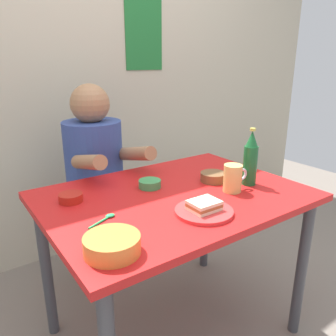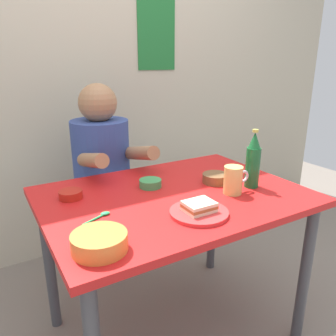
{
  "view_description": "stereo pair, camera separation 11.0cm",
  "coord_description": "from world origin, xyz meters",
  "px_view_note": "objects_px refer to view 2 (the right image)",
  "views": [
    {
      "loc": [
        -0.78,
        -1.06,
        1.28
      ],
      "look_at": [
        0.0,
        0.05,
        0.84
      ],
      "focal_mm": 35.39,
      "sensor_mm": 36.0,
      "label": 1
    },
    {
      "loc": [
        -0.69,
        -1.12,
        1.28
      ],
      "look_at": [
        0.0,
        0.05,
        0.84
      ],
      "focal_mm": 35.39,
      "sensor_mm": 36.0,
      "label": 2
    }
  ],
  "objects_px": {
    "dining_table": "(174,213)",
    "sandwich": "(199,206)",
    "person_seated": "(102,156)",
    "beer_bottle": "(253,161)",
    "plate_orange": "(199,213)",
    "stool": "(105,222)",
    "soup_bowl_orange": "(99,241)",
    "beer_mug": "(233,180)"
  },
  "relations": [
    {
      "from": "soup_bowl_orange",
      "to": "sandwich",
      "type": "bearing_deg",
      "value": 6.91
    },
    {
      "from": "dining_table",
      "to": "plate_orange",
      "type": "relative_size",
      "value": 5.0
    },
    {
      "from": "dining_table",
      "to": "sandwich",
      "type": "xyz_separation_m",
      "value": [
        -0.03,
        -0.22,
        0.13
      ]
    },
    {
      "from": "person_seated",
      "to": "soup_bowl_orange",
      "type": "xyz_separation_m",
      "value": [
        -0.32,
        -0.89,
        0.01
      ]
    },
    {
      "from": "stool",
      "to": "sandwich",
      "type": "height_order",
      "value": "sandwich"
    },
    {
      "from": "person_seated",
      "to": "beer_bottle",
      "type": "height_order",
      "value": "person_seated"
    },
    {
      "from": "stool",
      "to": "beer_bottle",
      "type": "height_order",
      "value": "beer_bottle"
    },
    {
      "from": "sandwich",
      "to": "beer_mug",
      "type": "relative_size",
      "value": 0.87
    },
    {
      "from": "beer_mug",
      "to": "soup_bowl_orange",
      "type": "relative_size",
      "value": 0.74
    },
    {
      "from": "person_seated",
      "to": "soup_bowl_orange",
      "type": "bearing_deg",
      "value": -110.06
    },
    {
      "from": "plate_orange",
      "to": "beer_bottle",
      "type": "relative_size",
      "value": 0.84
    },
    {
      "from": "dining_table",
      "to": "soup_bowl_orange",
      "type": "relative_size",
      "value": 6.47
    },
    {
      "from": "dining_table",
      "to": "soup_bowl_orange",
      "type": "distance_m",
      "value": 0.52
    },
    {
      "from": "plate_orange",
      "to": "person_seated",
      "type": "bearing_deg",
      "value": 95.1
    },
    {
      "from": "dining_table",
      "to": "person_seated",
      "type": "bearing_deg",
      "value": 99.27
    },
    {
      "from": "dining_table",
      "to": "sandwich",
      "type": "distance_m",
      "value": 0.26
    },
    {
      "from": "stool",
      "to": "person_seated",
      "type": "distance_m",
      "value": 0.42
    },
    {
      "from": "beer_bottle",
      "to": "dining_table",
      "type": "bearing_deg",
      "value": 162.5
    },
    {
      "from": "sandwich",
      "to": "beer_mug",
      "type": "bearing_deg",
      "value": 21.12
    },
    {
      "from": "dining_table",
      "to": "beer_mug",
      "type": "relative_size",
      "value": 8.73
    },
    {
      "from": "beer_mug",
      "to": "stool",
      "type": "bearing_deg",
      "value": 112.97
    },
    {
      "from": "plate_orange",
      "to": "beer_bottle",
      "type": "distance_m",
      "value": 0.4
    },
    {
      "from": "beer_bottle",
      "to": "sandwich",
      "type": "bearing_deg",
      "value": -163.0
    },
    {
      "from": "plate_orange",
      "to": "sandwich",
      "type": "distance_m",
      "value": 0.02
    },
    {
      "from": "plate_orange",
      "to": "sandwich",
      "type": "height_order",
      "value": "sandwich"
    },
    {
      "from": "plate_orange",
      "to": "beer_bottle",
      "type": "bearing_deg",
      "value": 17.0
    },
    {
      "from": "stool",
      "to": "soup_bowl_orange",
      "type": "height_order",
      "value": "soup_bowl_orange"
    },
    {
      "from": "stool",
      "to": "person_seated",
      "type": "relative_size",
      "value": 0.63
    },
    {
      "from": "person_seated",
      "to": "beer_bottle",
      "type": "relative_size",
      "value": 2.75
    },
    {
      "from": "stool",
      "to": "plate_orange",
      "type": "distance_m",
      "value": 0.94
    },
    {
      "from": "dining_table",
      "to": "sandwich",
      "type": "height_order",
      "value": "sandwich"
    },
    {
      "from": "person_seated",
      "to": "plate_orange",
      "type": "height_order",
      "value": "person_seated"
    },
    {
      "from": "dining_table",
      "to": "beer_bottle",
      "type": "distance_m",
      "value": 0.42
    },
    {
      "from": "beer_bottle",
      "to": "plate_orange",
      "type": "bearing_deg",
      "value": -163.0
    },
    {
      "from": "stool",
      "to": "beer_bottle",
      "type": "relative_size",
      "value": 1.72
    },
    {
      "from": "stool",
      "to": "beer_mug",
      "type": "xyz_separation_m",
      "value": [
        0.32,
        -0.76,
        0.45
      ]
    },
    {
      "from": "stool",
      "to": "beer_bottle",
      "type": "distance_m",
      "value": 1.0
    },
    {
      "from": "person_seated",
      "to": "beer_mug",
      "type": "bearing_deg",
      "value": -66.72
    },
    {
      "from": "plate_orange",
      "to": "soup_bowl_orange",
      "type": "height_order",
      "value": "soup_bowl_orange"
    },
    {
      "from": "dining_table",
      "to": "person_seated",
      "type": "distance_m",
      "value": 0.64
    },
    {
      "from": "dining_table",
      "to": "beer_mug",
      "type": "height_order",
      "value": "beer_mug"
    },
    {
      "from": "sandwich",
      "to": "soup_bowl_orange",
      "type": "distance_m",
      "value": 0.4
    }
  ]
}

